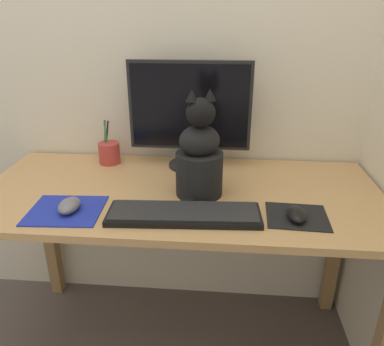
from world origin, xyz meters
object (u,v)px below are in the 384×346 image
object	(u,v)px
computer_mouse_left	(69,206)
pen_cup	(109,152)
keyboard	(184,214)
computer_mouse_right	(296,214)
cat	(199,157)
monitor	(190,112)

from	to	relation	value
computer_mouse_left	pen_cup	bearing A→B (deg)	89.26
keyboard	pen_cup	distance (m)	0.54
computer_mouse_left	computer_mouse_right	bearing A→B (deg)	1.01
computer_mouse_left	cat	size ratio (longest dim) A/B	0.27
keyboard	cat	world-z (taller)	cat
monitor	pen_cup	distance (m)	0.37
cat	monitor	bearing A→B (deg)	84.60
monitor	pen_cup	size ratio (longest dim) A/B	2.67
computer_mouse_left	computer_mouse_right	distance (m)	0.69
cat	keyboard	bearing A→B (deg)	-119.84
computer_mouse_left	keyboard	bearing A→B (deg)	-0.11
monitor	computer_mouse_right	xyz separation A→B (m)	(0.35, -0.40, -0.20)
keyboard	cat	xyz separation A→B (m)	(0.03, 0.16, 0.12)
computer_mouse_left	pen_cup	world-z (taller)	pen_cup
computer_mouse_left	computer_mouse_right	size ratio (longest dim) A/B	1.01
monitor	computer_mouse_right	bearing A→B (deg)	-48.23
computer_mouse_right	pen_cup	bearing A→B (deg)	149.50
cat	computer_mouse_left	bearing A→B (deg)	-175.36
computer_mouse_left	pen_cup	xyz separation A→B (m)	(0.01, 0.41, 0.02)
keyboard	pen_cup	xyz separation A→B (m)	(-0.35, 0.42, 0.03)
monitor	computer_mouse_right	distance (m)	0.57
computer_mouse_left	monitor	bearing A→B (deg)	50.63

